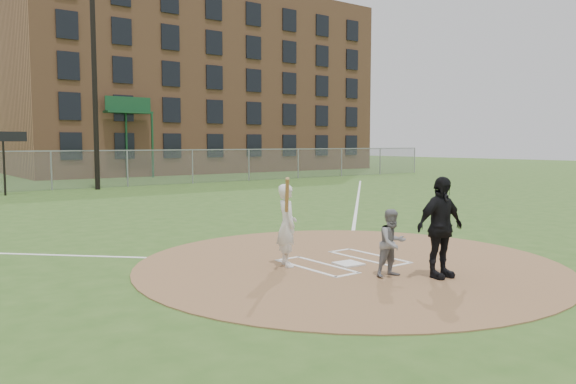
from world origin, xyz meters
TOP-DOWN VIEW (x-y plane):
  - ground at (0.00, 0.00)m, footprint 140.00×140.00m
  - dirt_circle at (0.00, 0.00)m, footprint 8.40×8.40m
  - home_plate at (-0.11, -0.11)m, footprint 0.53×0.53m
  - foul_line_first at (9.00, 9.00)m, footprint 17.04×17.04m
  - catcher at (-0.17, -1.30)m, footprint 0.63×0.51m
  - umpire at (0.46, -1.85)m, footprint 1.09×0.53m
  - batters_boxes at (0.00, 0.15)m, footprint 2.08×1.88m
  - batter_at_plate at (-1.15, 0.52)m, footprint 0.78×1.01m
  - outfield_fence at (0.00, 22.00)m, footprint 56.08×0.08m
  - brick_warehouse at (16.00, 37.96)m, footprint 30.00×17.17m
  - light_pole at (2.00, 21.00)m, footprint 1.20×0.30m
  - scoreboard_sign at (-2.50, 20.20)m, footprint 2.00×0.10m

SIDE VIEW (x-z plane):
  - ground at x=0.00m, z-range 0.00..0.00m
  - foul_line_first at x=9.00m, z-range 0.00..0.01m
  - dirt_circle at x=0.00m, z-range 0.00..0.02m
  - batters_boxes at x=0.00m, z-range 0.02..0.03m
  - home_plate at x=-0.11m, z-range 0.02..0.05m
  - catcher at x=-0.17m, z-range 0.02..1.23m
  - batter_at_plate at x=-1.15m, z-range -0.06..1.72m
  - umpire at x=0.46m, z-range 0.02..1.82m
  - outfield_fence at x=0.00m, z-range 0.00..2.03m
  - scoreboard_sign at x=-2.50m, z-range 0.92..3.85m
  - light_pole at x=2.00m, z-range 0.50..12.72m
  - brick_warehouse at x=16.00m, z-range 0.00..15.00m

